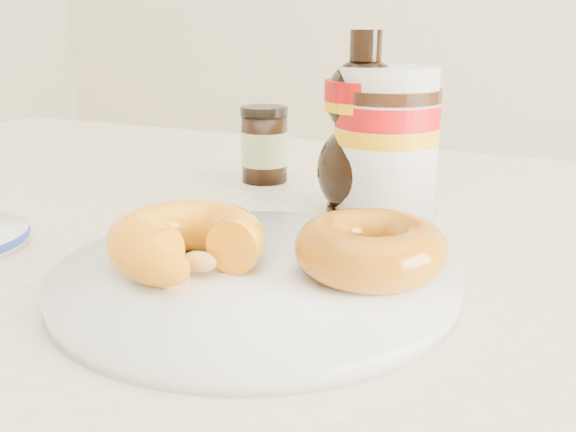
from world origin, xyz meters
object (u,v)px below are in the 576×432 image
at_px(plate, 255,276).
at_px(donut_whole, 370,248).
at_px(dining_table, 243,333).
at_px(syrup_bottle, 363,125).
at_px(nutella_jar, 386,136).
at_px(donut_bitten, 187,241).
at_px(dark_jar, 264,145).

bearing_deg(plate, donut_whole, 18.32).
xyz_separation_m(dining_table, syrup_bottle, (0.06, 0.12, 0.16)).
bearing_deg(nutella_jar, donut_bitten, -106.01).
distance_m(dining_table, nutella_jar, 0.21).
distance_m(donut_whole, nutella_jar, 0.19).
xyz_separation_m(donut_whole, nutella_jar, (-0.05, 0.18, 0.04)).
bearing_deg(dining_table, donut_bitten, -80.46).
height_order(dining_table, nutella_jar, nutella_jar).
bearing_deg(syrup_bottle, plate, -91.16).
bearing_deg(plate, donut_bitten, -156.65).
bearing_deg(syrup_bottle, donut_whole, -68.70).
distance_m(plate, donut_bitten, 0.05).
xyz_separation_m(plate, syrup_bottle, (0.00, 0.19, 0.07)).
bearing_deg(syrup_bottle, dining_table, -117.66).
relative_size(donut_whole, dark_jar, 1.18).
height_order(dining_table, dark_jar, dark_jar).
relative_size(nutella_jar, syrup_bottle, 0.81).
height_order(plate, syrup_bottle, syrup_bottle).
height_order(plate, donut_whole, donut_whole).
relative_size(donut_whole, nutella_jar, 0.74).
xyz_separation_m(dining_table, plate, (0.06, -0.08, 0.09)).
distance_m(donut_bitten, dark_jar, 0.30).
bearing_deg(dining_table, dark_jar, 112.19).
distance_m(dining_table, donut_bitten, 0.15).
bearing_deg(nutella_jar, dark_jar, 158.41).
distance_m(plate, syrup_bottle, 0.21).
bearing_deg(dining_table, nutella_jar, 57.33).
bearing_deg(donut_whole, nutella_jar, 104.86).
bearing_deg(dark_jar, donut_bitten, -71.96).
bearing_deg(donut_whole, dining_table, 156.33).
height_order(plate, donut_bitten, donut_bitten).
bearing_deg(dark_jar, donut_whole, -49.93).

